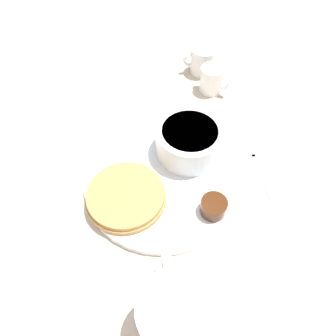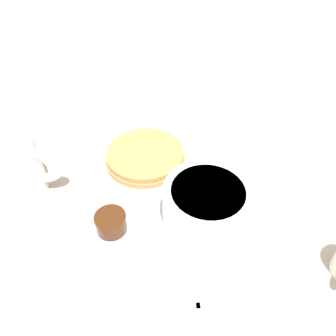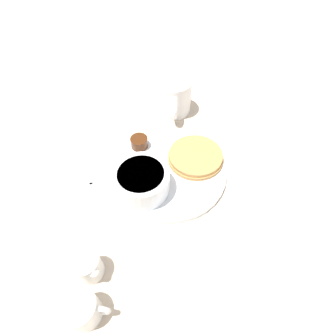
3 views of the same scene
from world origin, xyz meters
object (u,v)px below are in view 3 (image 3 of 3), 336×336
at_px(bowl, 142,181).
at_px(coffee_mug, 174,97).
at_px(creamer_pitcher_near, 88,266).
at_px(creamer_pitcher_far, 82,310).
at_px(fork, 92,177).
at_px(plate, 168,171).

relative_size(bowl, coffee_mug, 0.99).
bearing_deg(creamer_pitcher_near, creamer_pitcher_far, 147.66).
xyz_separation_m(coffee_mug, creamer_pitcher_far, (-0.33, 0.42, -0.02)).
relative_size(bowl, creamer_pitcher_far, 1.74).
bearing_deg(fork, plate, -121.05).
distance_m(coffee_mug, creamer_pitcher_far, 0.54).
distance_m(bowl, fork, 0.13).
bearing_deg(plate, fork, 58.95).
bearing_deg(creamer_pitcher_far, bowl, -54.38).
relative_size(creamer_pitcher_far, fork, 0.55).
distance_m(plate, coffee_mug, 0.23).
relative_size(plate, creamer_pitcher_far, 3.94).
distance_m(coffee_mug, fork, 0.31).
height_order(creamer_pitcher_near, creamer_pitcher_far, creamer_pitcher_far).
bearing_deg(coffee_mug, creamer_pitcher_near, 124.92).
bearing_deg(coffee_mug, plate, 139.90).
relative_size(coffee_mug, creamer_pitcher_far, 1.75).
height_order(coffee_mug, fork, coffee_mug).
distance_m(bowl, creamer_pitcher_far, 0.25).
bearing_deg(fork, coffee_mug, -74.41).
height_order(plate, creamer_pitcher_near, creamer_pitcher_near).
distance_m(coffee_mug, creamer_pitcher_near, 0.47).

